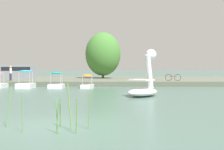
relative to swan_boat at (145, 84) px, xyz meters
The scene contains 11 objects.
ground_plane 11.38m from the swan_boat, 111.45° to the right, with size 687.10×687.10×0.00m, color #47665B.
shore_bank_far 20.74m from the swan_boat, 101.55° to the left, with size 115.11×20.08×0.52m, color #5B6051.
swan_boat is the anchor object (origin of this frame).
pedal_boat_orange 9.56m from the swan_boat, 118.75° to the left, with size 1.20×2.00×1.30m.
pedal_boat_teal 11.23m from the swan_boat, 132.27° to the left, with size 1.42×2.19×1.55m.
pedal_boat_cyan 13.24m from the swan_boat, 142.12° to the left, with size 1.40×2.18×1.72m.
tree_willow_near_path 21.76m from the swan_boat, 99.27° to the left, with size 6.65×6.65×6.39m.
person_on_path 18.80m from the swan_boat, 136.19° to the left, with size 0.29×0.28×1.67m.
bicycle_parked 13.15m from the swan_boat, 70.07° to the left, with size 1.66×0.41×0.75m.
parked_van 25.78m from the swan_boat, 125.96° to the left, with size 4.79×2.49×1.88m.
reed_clump_foreground 11.80m from the swan_boat, 109.10° to the right, with size 2.77×1.26×1.43m.
Camera 1 is at (1.94, -9.61, 1.88)m, focal length 47.68 mm.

